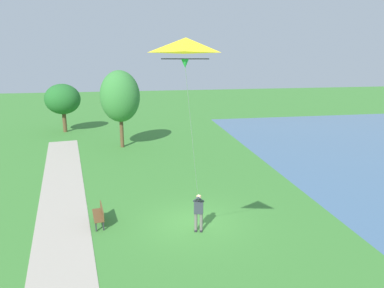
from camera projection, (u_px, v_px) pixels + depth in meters
ground_plane at (193, 224)px, 16.81m from camera, size 120.00×120.00×0.00m
walkway_path at (63, 216)px, 17.65m from camera, size 7.24×31.99×0.02m
person_kite_flyer at (199, 210)px, 15.88m from camera, size 0.51×0.63×1.83m
flying_kite at (186, 56)px, 9.14m from camera, size 1.97×5.20×6.26m
park_bench_near_walkway at (100, 214)px, 16.68m from camera, size 0.66×1.55×0.88m
tree_lakeside_near at (63, 99)px, 35.37m from camera, size 3.42×2.97×4.78m
tree_treeline_right at (120, 97)px, 29.35m from camera, size 3.23×2.99×6.38m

